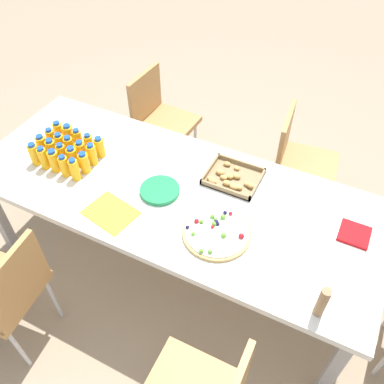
# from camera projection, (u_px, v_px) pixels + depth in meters

# --- Properties ---
(ground_plane) EXTENTS (12.00, 12.00, 0.00)m
(ground_plane) POSITION_uv_depth(u_px,v_px,m) (176.00, 264.00, 2.80)
(ground_plane) COLOR gray
(party_table) EXTENTS (2.33, 0.93, 0.73)m
(party_table) POSITION_uv_depth(u_px,v_px,m) (172.00, 197.00, 2.31)
(party_table) COLOR silver
(party_table) RESTS_ON ground_plane
(chair_far_left) EXTENTS (0.42, 0.42, 0.83)m
(chair_far_left) POSITION_uv_depth(u_px,v_px,m) (159.00, 116.00, 3.14)
(chair_far_left) COLOR #B7844C
(chair_far_left) RESTS_ON ground_plane
(chair_near_left) EXTENTS (0.44, 0.44, 0.83)m
(chair_near_left) POSITION_uv_depth(u_px,v_px,m) (7.00, 290.00, 2.09)
(chair_near_left) COLOR #B7844C
(chair_near_left) RESTS_ON ground_plane
(chair_far_right) EXTENTS (0.44, 0.44, 0.83)m
(chair_far_right) POSITION_uv_depth(u_px,v_px,m) (298.00, 158.00, 2.80)
(chair_far_right) COLOR #B7844C
(chair_far_right) RESTS_ON ground_plane
(juice_bottle_0) EXTENTS (0.06, 0.06, 0.14)m
(juice_bottle_0) POSITION_uv_depth(u_px,v_px,m) (35.00, 154.00, 2.38)
(juice_bottle_0) COLOR #F9AF14
(juice_bottle_0) RESTS_ON party_table
(juice_bottle_1) EXTENTS (0.05, 0.05, 0.15)m
(juice_bottle_1) POSITION_uv_depth(u_px,v_px,m) (43.00, 158.00, 2.35)
(juice_bottle_1) COLOR #F9AF14
(juice_bottle_1) RESTS_ON party_table
(juice_bottle_2) EXTENTS (0.06, 0.06, 0.15)m
(juice_bottle_2) POSITION_uv_depth(u_px,v_px,m) (54.00, 161.00, 2.33)
(juice_bottle_2) COLOR #F9AC14
(juice_bottle_2) RESTS_ON party_table
(juice_bottle_3) EXTENTS (0.05, 0.05, 0.14)m
(juice_bottle_3) POSITION_uv_depth(u_px,v_px,m) (64.00, 166.00, 2.31)
(juice_bottle_3) COLOR #F9AE14
(juice_bottle_3) RESTS_ON party_table
(juice_bottle_4) EXTENTS (0.05, 0.05, 0.14)m
(juice_bottle_4) POSITION_uv_depth(u_px,v_px,m) (74.00, 170.00, 2.29)
(juice_bottle_4) COLOR #F9AF14
(juice_bottle_4) RESTS_ON party_table
(juice_bottle_5) EXTENTS (0.06, 0.06, 0.15)m
(juice_bottle_5) POSITION_uv_depth(u_px,v_px,m) (42.00, 146.00, 2.43)
(juice_bottle_5) COLOR #FAAF14
(juice_bottle_5) RESTS_ON party_table
(juice_bottle_6) EXTENTS (0.06, 0.06, 0.15)m
(juice_bottle_6) POSITION_uv_depth(u_px,v_px,m) (52.00, 150.00, 2.40)
(juice_bottle_6) COLOR #F9AE14
(juice_bottle_6) RESTS_ON party_table
(juice_bottle_7) EXTENTS (0.05, 0.05, 0.14)m
(juice_bottle_7) POSITION_uv_depth(u_px,v_px,m) (62.00, 154.00, 2.38)
(juice_bottle_7) COLOR #F9AF14
(juice_bottle_7) RESTS_ON party_table
(juice_bottle_8) EXTENTS (0.06, 0.06, 0.15)m
(juice_bottle_8) POSITION_uv_depth(u_px,v_px,m) (73.00, 158.00, 2.35)
(juice_bottle_8) COLOR #F9AF14
(juice_bottle_8) RESTS_ON party_table
(juice_bottle_9) EXTENTS (0.06, 0.06, 0.14)m
(juice_bottle_9) POSITION_uv_depth(u_px,v_px,m) (84.00, 163.00, 2.33)
(juice_bottle_9) COLOR #FAAD14
(juice_bottle_9) RESTS_ON party_table
(juice_bottle_10) EXTENTS (0.05, 0.05, 0.14)m
(juice_bottle_10) POSITION_uv_depth(u_px,v_px,m) (51.00, 139.00, 2.47)
(juice_bottle_10) COLOR #F9AB14
(juice_bottle_10) RESTS_ON party_table
(juice_bottle_11) EXTENTS (0.06, 0.06, 0.13)m
(juice_bottle_11) POSITION_uv_depth(u_px,v_px,m) (60.00, 143.00, 2.45)
(juice_bottle_11) COLOR #F8AF14
(juice_bottle_11) RESTS_ON party_table
(juice_bottle_12) EXTENTS (0.06, 0.06, 0.14)m
(juice_bottle_12) POSITION_uv_depth(u_px,v_px,m) (70.00, 147.00, 2.43)
(juice_bottle_12) COLOR #FAAC14
(juice_bottle_12) RESTS_ON party_table
(juice_bottle_13) EXTENTS (0.06, 0.06, 0.14)m
(juice_bottle_13) POSITION_uv_depth(u_px,v_px,m) (81.00, 151.00, 2.40)
(juice_bottle_13) COLOR #FAAC14
(juice_bottle_13) RESTS_ON party_table
(juice_bottle_14) EXTENTS (0.05, 0.05, 0.14)m
(juice_bottle_14) POSITION_uv_depth(u_px,v_px,m) (92.00, 154.00, 2.38)
(juice_bottle_14) COLOR #F8AF14
(juice_bottle_14) RESTS_ON party_table
(juice_bottle_15) EXTENTS (0.06, 0.06, 0.14)m
(juice_bottle_15) POSITION_uv_depth(u_px,v_px,m) (59.00, 132.00, 2.52)
(juice_bottle_15) COLOR #F9AB14
(juice_bottle_15) RESTS_ON party_table
(juice_bottle_16) EXTENTS (0.06, 0.06, 0.15)m
(juice_bottle_16) POSITION_uv_depth(u_px,v_px,m) (69.00, 135.00, 2.50)
(juice_bottle_16) COLOR #F8AC14
(juice_bottle_16) RESTS_ON party_table
(juice_bottle_17) EXTENTS (0.05, 0.05, 0.14)m
(juice_bottle_17) POSITION_uv_depth(u_px,v_px,m) (78.00, 140.00, 2.47)
(juice_bottle_17) COLOR #F9AD14
(juice_bottle_17) RESTS_ON party_table
(juice_bottle_18) EXTENTS (0.05, 0.05, 0.13)m
(juice_bottle_18) POSITION_uv_depth(u_px,v_px,m) (89.00, 144.00, 2.45)
(juice_bottle_18) COLOR #F9AF14
(juice_bottle_18) RESTS_ON party_table
(juice_bottle_19) EXTENTS (0.06, 0.06, 0.13)m
(juice_bottle_19) POSITION_uv_depth(u_px,v_px,m) (100.00, 147.00, 2.43)
(juice_bottle_19) COLOR #FBAD14
(juice_bottle_19) RESTS_ON party_table
(fruit_pizza) EXTENTS (0.35, 0.35, 0.05)m
(fruit_pizza) POSITION_uv_depth(u_px,v_px,m) (217.00, 232.00, 2.05)
(fruit_pizza) COLOR tan
(fruit_pizza) RESTS_ON party_table
(snack_tray) EXTENTS (0.30, 0.26, 0.04)m
(snack_tray) POSITION_uv_depth(u_px,v_px,m) (232.00, 178.00, 2.32)
(snack_tray) COLOR olive
(snack_tray) RESTS_ON party_table
(plate_stack) EXTENTS (0.22, 0.22, 0.02)m
(plate_stack) POSITION_uv_depth(u_px,v_px,m) (160.00, 190.00, 2.25)
(plate_stack) COLOR #1E8C4C
(plate_stack) RESTS_ON party_table
(napkin_stack) EXTENTS (0.15, 0.15, 0.02)m
(napkin_stack) POSITION_uv_depth(u_px,v_px,m) (354.00, 234.00, 2.05)
(napkin_stack) COLOR red
(napkin_stack) RESTS_ON party_table
(cardboard_tube) EXTENTS (0.04, 0.04, 0.18)m
(cardboard_tube) POSITION_uv_depth(u_px,v_px,m) (322.00, 302.00, 1.70)
(cardboard_tube) COLOR #9E7A56
(cardboard_tube) RESTS_ON party_table
(paper_folder) EXTENTS (0.29, 0.25, 0.01)m
(paper_folder) POSITION_uv_depth(u_px,v_px,m) (111.00, 213.00, 2.15)
(paper_folder) COLOR yellow
(paper_folder) RESTS_ON party_table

